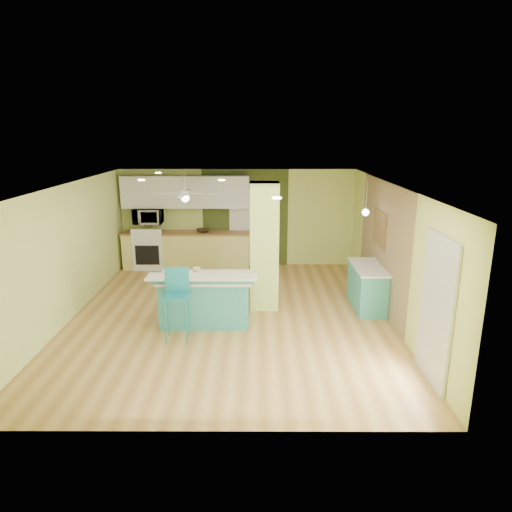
% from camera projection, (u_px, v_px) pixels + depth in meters
% --- Properties ---
extents(floor, '(6.00, 7.00, 0.01)m').
position_uv_depth(floor, '(231.00, 316.00, 8.77)').
color(floor, '#A6743A').
rests_on(floor, ground).
extents(ceiling, '(6.00, 7.00, 0.01)m').
position_uv_depth(ceiling, '(229.00, 185.00, 8.10)').
color(ceiling, white).
rests_on(ceiling, wall_back).
extents(wall_back, '(6.00, 0.01, 2.50)m').
position_uv_depth(wall_back, '(238.00, 218.00, 11.82)').
color(wall_back, '#D0DD76').
rests_on(wall_back, floor).
extents(wall_front, '(6.00, 0.01, 2.50)m').
position_uv_depth(wall_front, '(211.00, 335.00, 5.06)').
color(wall_front, '#D0DD76').
rests_on(wall_front, floor).
extents(wall_left, '(0.01, 7.00, 2.50)m').
position_uv_depth(wall_left, '(68.00, 253.00, 8.45)').
color(wall_left, '#D0DD76').
rests_on(wall_left, floor).
extents(wall_right, '(0.01, 7.00, 2.50)m').
position_uv_depth(wall_right, '(392.00, 253.00, 8.43)').
color(wall_right, '#D0DD76').
rests_on(wall_right, floor).
extents(wood_panel, '(0.02, 3.40, 2.50)m').
position_uv_depth(wood_panel, '(382.00, 245.00, 9.01)').
color(wood_panel, '#806649').
rests_on(wood_panel, floor).
extents(olive_accent, '(2.20, 0.02, 2.50)m').
position_uv_depth(olive_accent, '(245.00, 218.00, 11.80)').
color(olive_accent, '#3B491D').
rests_on(olive_accent, floor).
extents(interior_door, '(0.82, 0.05, 2.00)m').
position_uv_depth(interior_door, '(245.00, 228.00, 11.84)').
color(interior_door, white).
rests_on(interior_door, floor).
extents(french_door, '(0.04, 1.08, 2.10)m').
position_uv_depth(french_door, '(436.00, 310.00, 6.26)').
color(french_door, silver).
rests_on(french_door, floor).
extents(column, '(0.55, 0.55, 2.50)m').
position_uv_depth(column, '(264.00, 246.00, 8.92)').
color(column, '#C0DA65').
rests_on(column, floor).
extents(kitchen_run, '(3.25, 0.63, 0.94)m').
position_uv_depth(kitchen_run, '(187.00, 250.00, 11.73)').
color(kitchen_run, '#E7DB78').
rests_on(kitchen_run, floor).
extents(stove, '(0.76, 0.66, 1.08)m').
position_uv_depth(stove, '(150.00, 250.00, 11.73)').
color(stove, white).
rests_on(stove, floor).
extents(upper_cabinets, '(3.20, 0.34, 0.80)m').
position_uv_depth(upper_cabinets, '(185.00, 192.00, 11.46)').
color(upper_cabinets, white).
rests_on(upper_cabinets, wall_back).
extents(microwave, '(0.70, 0.48, 0.39)m').
position_uv_depth(microwave, '(148.00, 216.00, 11.50)').
color(microwave, white).
rests_on(microwave, wall_back).
extents(ceiling_fan, '(1.41, 1.41, 0.61)m').
position_uv_depth(ceiling_fan, '(185.00, 194.00, 10.15)').
color(ceiling_fan, silver).
rests_on(ceiling_fan, ceiling).
extents(pendant_lamp, '(0.14, 0.14, 0.69)m').
position_uv_depth(pendant_lamp, '(366.00, 212.00, 8.98)').
color(pendant_lamp, white).
rests_on(pendant_lamp, ceiling).
extents(wall_decor, '(0.03, 0.90, 0.70)m').
position_uv_depth(wall_decor, '(380.00, 228.00, 9.12)').
color(wall_decor, brown).
rests_on(wall_decor, wood_panel).
extents(peninsula, '(1.91, 1.02, 1.02)m').
position_uv_depth(peninsula, '(205.00, 298.00, 8.34)').
color(peninsula, teal).
rests_on(peninsula, floor).
extents(bar_stool, '(0.42, 0.42, 1.24)m').
position_uv_depth(bar_stool, '(177.00, 292.00, 7.62)').
color(bar_stool, teal).
rests_on(bar_stool, floor).
extents(side_counter, '(0.57, 1.34, 0.86)m').
position_uv_depth(side_counter, '(367.00, 287.00, 9.07)').
color(side_counter, teal).
rests_on(side_counter, floor).
extents(fruit_bowl, '(0.36, 0.36, 0.08)m').
position_uv_depth(fruit_bowl, '(203.00, 231.00, 11.57)').
color(fruit_bowl, '#352515').
rests_on(fruit_bowl, kitchen_run).
extents(canister, '(0.13, 0.13, 0.16)m').
position_uv_depth(canister, '(197.00, 272.00, 8.27)').
color(canister, gold).
rests_on(canister, peninsula).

